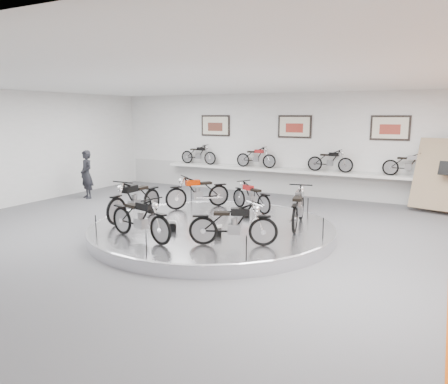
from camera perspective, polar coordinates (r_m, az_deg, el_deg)
The scene contains 21 objects.
floor at distance 11.39m, azimuth -2.31°, elevation -6.05°, with size 16.00×16.00×0.00m, color #575759.
ceiling at distance 10.97m, azimuth -2.46°, elevation 14.45°, with size 16.00×16.00×0.00m, color white.
wall_back at distance 17.41m, azimuth 9.18°, elevation 6.12°, with size 16.00×16.00×0.00m, color white.
dado_band at distance 17.55m, azimuth 9.03°, elevation 1.39°, with size 15.68×0.04×1.10m, color #BCBCBA.
display_platform at distance 11.60m, azimuth -1.58°, elevation -4.98°, with size 6.40×6.40×0.30m, color silver.
platform_rim at distance 11.57m, azimuth -1.58°, elevation -4.40°, with size 6.40×6.40×0.10m, color #B2B2BA.
shelf at distance 17.22m, azimuth 8.78°, elevation 2.75°, with size 11.00×0.55×0.10m, color silver.
poster_left at distance 18.73m, azimuth -1.13°, elevation 8.66°, with size 1.35×0.06×0.88m, color beige.
poster_center at distance 17.34m, azimuth 9.21°, elevation 8.42°, with size 1.35×0.06×0.88m, color beige.
poster_right at distance 16.58m, azimuth 20.87°, elevation 7.83°, with size 1.35×0.06×0.88m, color beige.
shelf_bike_a at distance 18.93m, azimuth -3.36°, elevation 4.76°, with size 1.22×0.42×0.73m, color black, non-canonical shape.
shelf_bike_b at distance 17.70m, azimuth 4.20°, elevation 4.39°, with size 1.22×0.42×0.73m, color maroon, non-canonical shape.
shelf_bike_c at distance 16.76m, azimuth 13.68°, elevation 3.81°, with size 1.22×0.42×0.73m, color black, non-canonical shape.
shelf_bike_d at distance 16.34m, azimuth 22.92°, elevation 3.15°, with size 1.22×0.42×0.73m, color #A2A2A6, non-canonical shape.
bike_a at distance 11.42m, azimuth 9.69°, elevation -1.89°, with size 1.78×0.63×1.04m, color #A2A2A6, non-canonical shape.
bike_b at distance 13.12m, azimuth 3.56°, elevation -0.57°, with size 1.51×0.53×0.89m, color maroon, non-canonical shape.
bike_c at distance 13.50m, azimuth -3.45°, elevation 0.06°, with size 1.76×0.62×1.03m, color #BB2700, non-canonical shape.
bike_d at distance 12.28m, azimuth -11.58°, elevation -0.92°, with size 1.91×0.67×1.12m, color black, non-canonical shape.
bike_e at distance 10.26m, azimuth -10.89°, elevation -3.33°, with size 1.75×0.62×1.03m, color black, non-canonical shape.
bike_f at distance 9.62m, azimuth 1.20°, elevation -4.18°, with size 1.67×0.59×0.98m, color black, non-canonical shape.
visitor at distance 17.40m, azimuth -17.51°, elevation 2.20°, with size 0.67×0.44×1.84m, color black.
Camera 1 is at (5.43, -9.50, 3.16)m, focal length 35.00 mm.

